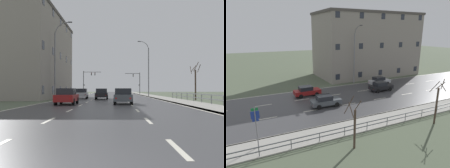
% 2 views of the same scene
% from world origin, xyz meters
% --- Properties ---
extents(ground_plane, '(160.00, 160.00, 0.12)m').
position_xyz_m(ground_plane, '(0.00, 48.00, -0.06)').
color(ground_plane, '#4C5642').
extents(road_asphalt_strip, '(14.00, 120.00, 0.03)m').
position_xyz_m(road_asphalt_strip, '(0.00, 60.00, 0.01)').
color(road_asphalt_strip, '#3D3D3F').
rests_on(road_asphalt_strip, ground).
extents(sidewalk_right, '(3.00, 120.00, 0.12)m').
position_xyz_m(sidewalk_right, '(8.43, 60.00, 0.06)').
color(sidewalk_right, gray).
rests_on(sidewalk_right, ground).
extents(guardrail, '(0.07, 31.00, 1.00)m').
position_xyz_m(guardrail, '(9.85, 19.07, 0.71)').
color(guardrail, '#515459').
rests_on(guardrail, ground).
extents(street_lamp_midground, '(2.28, 0.24, 11.18)m').
position_xyz_m(street_lamp_midground, '(7.47, 45.35, 5.50)').
color(street_lamp_midground, slate).
rests_on(street_lamp_midground, ground).
extents(street_lamp_left_bank, '(2.50, 0.24, 10.99)m').
position_xyz_m(street_lamp_left_bank, '(-7.45, 30.19, 5.38)').
color(street_lamp_left_bank, slate).
rests_on(street_lamp_left_bank, ground).
extents(traffic_signal_right, '(4.25, 0.36, 6.14)m').
position_xyz_m(traffic_signal_right, '(7.19, 65.67, 3.97)').
color(traffic_signal_right, '#38383A').
rests_on(traffic_signal_right, ground).
extents(traffic_signal_left, '(5.00, 0.36, 6.48)m').
position_xyz_m(traffic_signal_left, '(-6.73, 64.49, 4.43)').
color(traffic_signal_left, '#38383A').
rests_on(traffic_signal_left, ground).
extents(car_far_right, '(2.00, 4.18, 1.57)m').
position_xyz_m(car_far_right, '(-4.30, 33.86, 0.80)').
color(car_far_right, '#B7B7BC').
rests_on(car_far_right, ground).
extents(car_distant, '(1.88, 4.12, 1.57)m').
position_xyz_m(car_distant, '(-3.84, 19.49, 0.80)').
color(car_distant, maroon).
rests_on(car_distant, ground).
extents(car_far_left, '(1.88, 4.12, 1.57)m').
position_xyz_m(car_far_left, '(-1.12, 31.76, 0.80)').
color(car_far_left, black).
rests_on(car_far_left, ground).
extents(car_near_left, '(1.94, 4.15, 1.57)m').
position_xyz_m(car_near_left, '(1.62, 20.44, 0.80)').
color(car_near_left, '#474C51').
rests_on(car_near_left, ground).
extents(brick_building, '(11.55, 23.04, 13.89)m').
position_xyz_m(brick_building, '(-14.00, 37.11, 6.95)').
color(brick_building, gray).
rests_on(brick_building, ground).
extents(bare_tree_mid, '(1.27, 1.22, 5.21)m').
position_xyz_m(bare_tree_mid, '(11.70, 29.26, 2.38)').
color(bare_tree_mid, '#423328').
rests_on(bare_tree_mid, ground).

